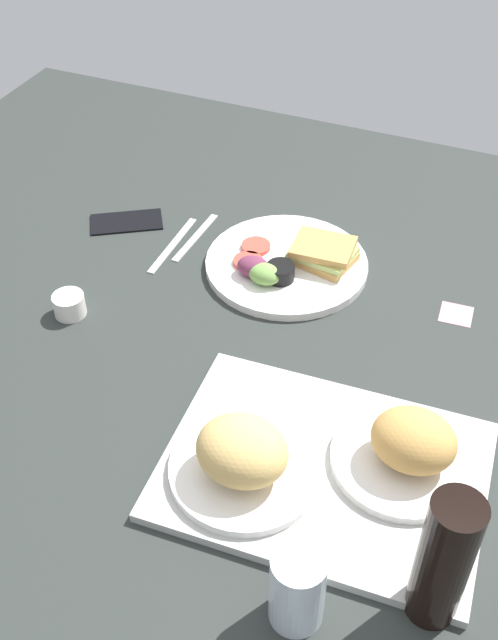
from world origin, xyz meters
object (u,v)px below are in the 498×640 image
object	(u,v)px
espresso_cup	(69,305)
fork	(195,237)
serving_tray	(324,471)
bread_plate_far	(243,457)
cell_phone	(126,221)
drinking_glass	(297,589)
soda_bottle	(444,561)
knife	(173,244)
bread_plate_near	(410,448)
sticky_note	(456,314)
plate_with_salad	(289,263)

from	to	relation	value
espresso_cup	fork	world-z (taller)	espresso_cup
serving_tray	bread_plate_far	distance (cm)	12.50
serving_tray	cell_phone	bearing A→B (deg)	-37.67
drinking_glass	serving_tray	bearing A→B (deg)	-80.58
fork	cell_phone	xyz separation A→B (cm)	(15.18, 0.69, 0.15)
soda_bottle	fork	distance (cm)	84.75
bread_plate_far	espresso_cup	bearing A→B (deg)	-26.91
soda_bottle	bread_plate_far	bearing A→B (deg)	-16.35
knife	bread_plate_far	bearing A→B (deg)	36.24
cell_phone	bread_plate_near	bearing A→B (deg)	118.31
bread_plate_far	soda_bottle	world-z (taller)	soda_bottle
bread_plate_far	drinking_glass	world-z (taller)	same
soda_bottle	sticky_note	size ratio (longest dim) A/B	3.78
bread_plate_near	bread_plate_far	size ratio (longest dim) A/B	0.95
plate_with_salad	espresso_cup	xyz separation A→B (cm)	(31.11, 26.47, 0.37)
soda_bottle	bread_plate_near	bearing A→B (deg)	-67.29
plate_with_salad	drinking_glass	bearing A→B (deg)	111.20
fork	knife	xyz separation A→B (cm)	(3.00, 4.00, 0.00)
serving_tray	drinking_glass	distance (cm)	22.17
knife	fork	bearing A→B (deg)	142.50
serving_tray	bread_plate_far	size ratio (longest dim) A/B	2.08
bread_plate_far	knife	world-z (taller)	bread_plate_far
drinking_glass	soda_bottle	bearing A→B (deg)	-154.25
bread_plate_near	fork	bearing A→B (deg)	-37.14
soda_bottle	sticky_note	world-z (taller)	soda_bottle
serving_tray	drinking_glass	size ratio (longest dim) A/B	3.79
serving_tray	bread_plate_near	distance (cm)	12.54
serving_tray	bread_plate_near	xyz separation A→B (cm)	(-10.58, -5.01, 4.51)
plate_with_salad	knife	xyz separation A→B (cm)	(23.65, 1.60, -1.38)
serving_tray	sticky_note	xyz separation A→B (cm)	(-10.54, -41.79, -0.74)
bread_plate_far	sticky_note	world-z (taller)	bread_plate_far
fork	soda_bottle	bearing A→B (deg)	48.07
serving_tray	espresso_cup	bearing A→B (deg)	-16.80
bread_plate_far	sticky_note	distance (cm)	52.01
plate_with_salad	drinking_glass	size ratio (longest dim) A/B	2.57
bread_plate_near	bread_plate_far	world-z (taller)	bread_plate_far
bread_plate_near	bread_plate_far	bearing A→B (deg)	27.34
espresso_cup	cell_phone	distance (cm)	28.62
serving_tray	bread_plate_far	bearing A→B (deg)	29.37
bread_plate_far	sticky_note	size ratio (longest dim) A/B	3.87
bread_plate_far	drinking_glass	distance (cm)	20.69
cell_phone	soda_bottle	bearing A→B (deg)	110.75
bread_plate_far	plate_with_salad	distance (cm)	49.30
bread_plate_near	drinking_glass	world-z (taller)	drinking_glass
sticky_note	cell_phone	bearing A→B (deg)	-1.83
bread_plate_near	fork	distance (cm)	65.83
bread_plate_far	knife	bearing A→B (deg)	-53.13
bread_plate_near	knife	bearing A→B (deg)	-32.78
serving_tray	soda_bottle	size ratio (longest dim) A/B	2.13
bread_plate_near	cell_phone	distance (cm)	78.08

